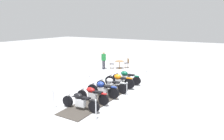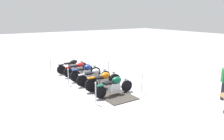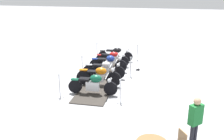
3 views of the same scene
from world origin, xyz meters
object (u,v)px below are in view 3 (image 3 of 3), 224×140
(stanchion_left_rear, at_px, (97,53))
(info_placard, at_px, (138,69))
(stanchion_left_front, at_px, (60,90))
(stanchion_right_rear, at_px, (137,55))
(stanchion_right_mid, at_px, (130,71))
(motorcycle_maroon, at_px, (112,58))
(motorcycle_chrome, at_px, (104,69))
(stanchion_left_mid, at_px, (82,68))
(stanchion_right_front, at_px, (120,95))
(motorcycle_forest, at_px, (93,84))
(bystander_person, at_px, (195,119))
(motorcycle_copper, at_px, (99,76))
(motorcycle_navy, at_px, (109,63))
(motorcycle_black, at_px, (116,54))

(stanchion_left_rear, distance_m, info_placard, 3.53)
(stanchion_left_front, xyz_separation_m, stanchion_right_rear, (-2.69, -6.34, 0.04))
(stanchion_right_mid, bearing_deg, info_placard, -101.89)
(stanchion_right_rear, bearing_deg, stanchion_right_mid, 89.90)
(motorcycle_maroon, relative_size, stanchion_right_mid, 1.84)
(motorcycle_chrome, distance_m, stanchion_left_mid, 1.48)
(stanchion_right_rear, bearing_deg, stanchion_right_front, 89.90)
(motorcycle_forest, relative_size, stanchion_left_mid, 2.18)
(stanchion_left_front, xyz_separation_m, info_placard, (-2.95, -4.41, -0.27))
(stanchion_left_front, relative_size, bystander_person, 0.64)
(motorcycle_chrome, bearing_deg, motorcycle_forest, -93.18)
(stanchion_left_front, xyz_separation_m, stanchion_right_front, (-2.68, 0.00, 0.02))
(stanchion_right_mid, height_order, stanchion_right_rear, stanchion_right_mid)
(motorcycle_copper, height_order, stanchion_left_mid, motorcycle_copper)
(stanchion_left_rear, bearing_deg, motorcycle_maroon, 130.61)
(motorcycle_maroon, height_order, stanchion_left_rear, stanchion_left_rear)
(motorcycle_maroon, bearing_deg, stanchion_left_front, -107.13)
(motorcycle_forest, relative_size, motorcycle_navy, 1.05)
(motorcycle_forest, bearing_deg, info_placard, 65.70)
(stanchion_left_rear, distance_m, stanchion_right_rear, 2.68)
(motorcycle_black, relative_size, stanchion_left_rear, 2.13)
(stanchion_right_mid, bearing_deg, motorcycle_navy, -22.04)
(motorcycle_forest, distance_m, stanchion_left_mid, 2.97)
(motorcycle_chrome, height_order, stanchion_right_front, stanchion_right_front)
(motorcycle_maroon, xyz_separation_m, stanchion_right_front, (-1.30, 4.75, -0.15))
(stanchion_left_mid, bearing_deg, stanchion_right_front, 130.14)
(motorcycle_forest, xyz_separation_m, motorcycle_navy, (0.00, -3.16, 0.01))
(motorcycle_chrome, height_order, motorcycle_navy, motorcycle_navy)
(motorcycle_maroon, bearing_deg, stanchion_right_front, -75.58)
(stanchion_left_mid, distance_m, info_placard, 3.21)
(motorcycle_copper, bearing_deg, motorcycle_navy, 87.82)
(stanchion_right_rear, bearing_deg, stanchion_left_front, 66.96)
(motorcycle_copper, height_order, motorcycle_maroon, motorcycle_copper)
(info_placard, bearing_deg, motorcycle_maroon, -101.85)
(motorcycle_copper, bearing_deg, stanchion_left_front, -132.89)
(motorcycle_black, bearing_deg, stanchion_right_rear, 18.55)
(motorcycle_black, height_order, bystander_person, bystander_person)
(motorcycle_black, bearing_deg, motorcycle_navy, -93.96)
(stanchion_left_mid, distance_m, stanchion_right_front, 4.15)
(stanchion_left_mid, xyz_separation_m, info_placard, (-2.95, -1.24, -0.29))
(motorcycle_forest, bearing_deg, stanchion_left_front, -160.90)
(motorcycle_chrome, bearing_deg, stanchion_right_rear, 67.32)
(stanchion_left_front, relative_size, stanchion_right_front, 1.03)
(stanchion_right_rear, xyz_separation_m, info_placard, (-0.26, 1.92, -0.31))
(motorcycle_forest, relative_size, motorcycle_maroon, 1.09)
(motorcycle_maroon, distance_m, stanchion_left_rear, 2.11)
(stanchion_left_mid, bearing_deg, motorcycle_black, -117.70)
(motorcycle_black, relative_size, stanchion_left_mid, 2.16)
(stanchion_right_rear, xyz_separation_m, bystander_person, (-2.67, 9.05, 0.65))
(motorcycle_copper, xyz_separation_m, motorcycle_maroon, (-0.00, -3.16, -0.03))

